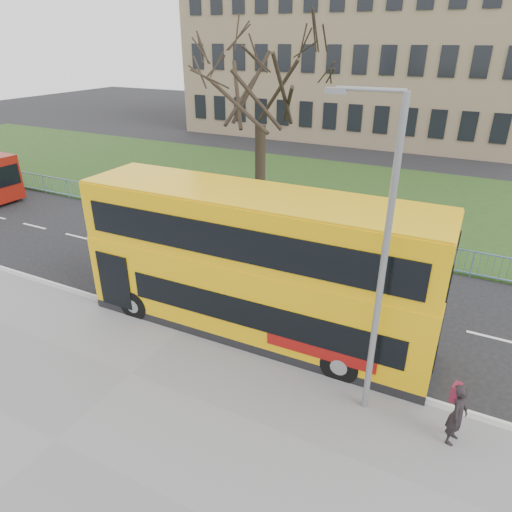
% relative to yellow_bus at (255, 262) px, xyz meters
% --- Properties ---
extents(ground, '(120.00, 120.00, 0.00)m').
position_rel_yellow_bus_xyz_m(ground, '(-2.04, 0.51, -2.45)').
color(ground, black).
rests_on(ground, ground).
extents(pavement, '(80.00, 10.50, 0.12)m').
position_rel_yellow_bus_xyz_m(pavement, '(-2.04, -6.24, -2.39)').
color(pavement, slate).
rests_on(pavement, ground).
extents(kerb, '(80.00, 0.20, 0.14)m').
position_rel_yellow_bus_xyz_m(kerb, '(-2.04, -1.04, -2.38)').
color(kerb, '#959598').
rests_on(kerb, ground).
extents(grass_verge, '(80.00, 15.40, 0.08)m').
position_rel_yellow_bus_xyz_m(grass_verge, '(-2.04, 14.81, -2.41)').
color(grass_verge, '#1C3B15').
rests_on(grass_verge, ground).
extents(guard_railing, '(40.00, 0.12, 1.10)m').
position_rel_yellow_bus_xyz_m(guard_railing, '(-2.04, 7.11, -1.90)').
color(guard_railing, '#6894B9').
rests_on(guard_railing, ground).
extents(bare_tree, '(7.44, 7.44, 10.62)m').
position_rel_yellow_bus_xyz_m(bare_tree, '(-5.04, 10.51, 2.94)').
color(bare_tree, black).
rests_on(bare_tree, grass_verge).
extents(civic_building, '(30.00, 15.00, 14.00)m').
position_rel_yellow_bus_xyz_m(civic_building, '(-7.04, 35.51, 4.55)').
color(civic_building, '#8D7559').
rests_on(civic_building, ground).
extents(yellow_bus, '(10.93, 2.75, 4.57)m').
position_rel_yellow_bus_xyz_m(yellow_bus, '(0.00, 0.00, 0.00)').
color(yellow_bus, '#F7B70A').
rests_on(yellow_bus, ground).
extents(pedestrian, '(0.50, 0.65, 1.58)m').
position_rel_yellow_bus_xyz_m(pedestrian, '(6.18, -2.05, -1.54)').
color(pedestrian, black).
rests_on(pedestrian, pavement).
extents(street_lamp, '(1.62, 0.23, 7.63)m').
position_rel_yellow_bus_xyz_m(street_lamp, '(4.00, -1.89, 1.85)').
color(street_lamp, gray).
rests_on(street_lamp, pavement).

